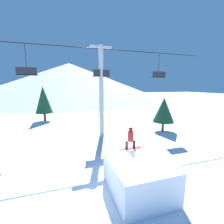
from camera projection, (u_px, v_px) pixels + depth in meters
name	position (u px, v px, depth m)	size (l,w,h in m)	color
ground_plane	(112.00, 190.00, 8.33)	(220.00, 220.00, 0.00)	white
mountain_ridge	(70.00, 81.00, 70.62)	(84.30, 84.30, 16.02)	silver
snow_ramp	(138.00, 176.00, 8.07)	(2.97, 3.52, 1.81)	white
snowboarder	(131.00, 138.00, 9.26)	(1.45, 0.36, 1.39)	#B22D2D
chairlift	(101.00, 86.00, 16.57)	(25.54, 0.51, 9.97)	#B2B2B7
pine_tree_near	(164.00, 110.00, 18.68)	(2.60, 2.60, 4.28)	#4C3823
pine_tree_far	(43.00, 100.00, 23.98)	(2.60, 2.60, 5.65)	#4C3823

